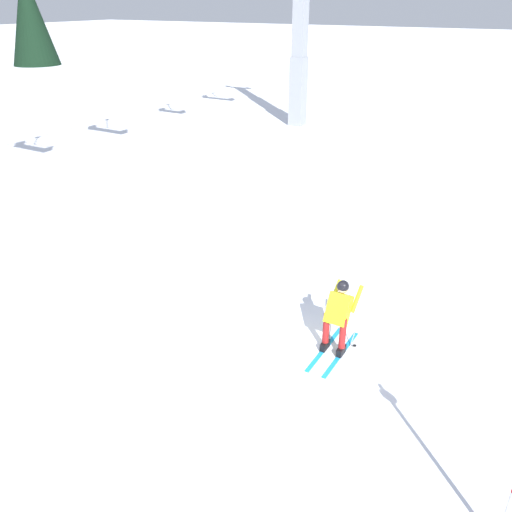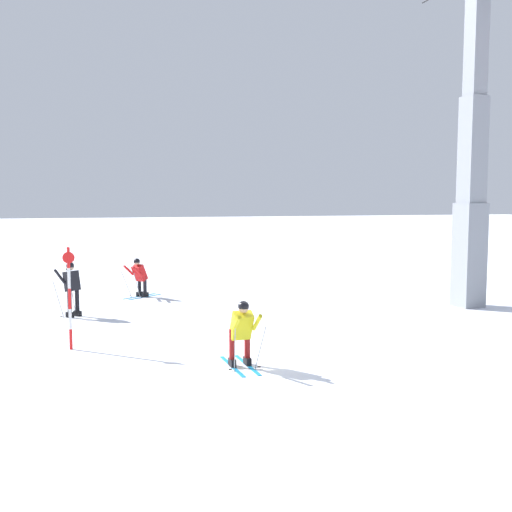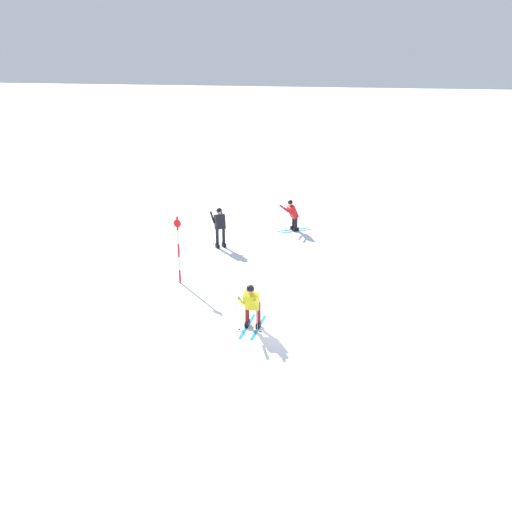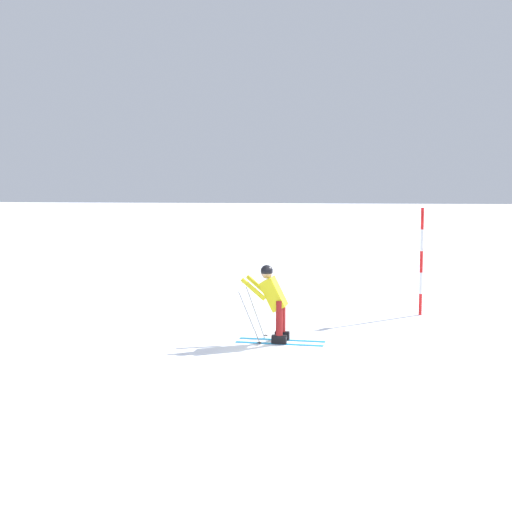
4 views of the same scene
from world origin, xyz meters
TOP-DOWN VIEW (x-y plane):
  - ground_plane at (0.00, 0.00)m, footprint 260.00×260.00m
  - skier_carving_main at (0.93, -1.06)m, footprint 1.69×0.71m
  - lift_tower_far at (19.03, 8.61)m, footprint 0.76×2.31m

SIDE VIEW (x-z plane):
  - ground_plane at x=0.00m, z-range 0.00..0.00m
  - skier_carving_main at x=0.93m, z-range 0.05..1.65m
  - lift_tower_far at x=19.03m, z-range -0.96..10.24m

